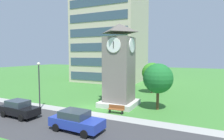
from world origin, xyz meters
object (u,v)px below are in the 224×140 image
Objects in this scene: street_lamp at (39,80)px; tree_by_building at (158,78)px; clock_tower at (119,70)px; parked_car_blue at (76,120)px; tree_near_tower at (113,72)px; tree_streetside at (152,73)px; parked_car_black at (19,108)px; park_bench at (116,109)px.

tree_by_building is (12.41, 5.79, 0.20)m from street_lamp.
clock_tower is 2.17× the size of parked_car_blue.
tree_near_tower is 0.94× the size of tree_streetside.
street_lamp is (-7.69, -5.48, -1.07)m from clock_tower.
tree_streetside is 9.77m from tree_by_building.
parked_car_black is (0.11, -2.86, -2.58)m from street_lamp.
tree_streetside is 18.70m from parked_car_blue.
clock_tower reaches higher than parked_car_blue.
parked_car_black is (-2.35, -17.77, -2.39)m from tree_near_tower.
tree_near_tower is 7.05m from tree_streetside.
tree_streetside is (9.51, 15.11, -0.05)m from street_lamp.
tree_by_building is at bearing 25.00° from street_lamp.
parked_car_black is 0.94× the size of parked_car_blue.
parked_car_black is at bearing -132.24° from clock_tower.
parked_car_blue is at bearing -23.71° from street_lamp.
park_bench is 0.39× the size of tree_near_tower.
tree_streetside is at bearing 79.31° from clock_tower.
tree_by_building is at bearing -72.69° from tree_streetside.
clock_tower is 1.88× the size of tree_by_building.
tree_by_building reaches higher than park_bench.
tree_near_tower is (-5.22, 9.42, -1.26)m from clock_tower.
clock_tower reaches higher than tree_near_tower.
park_bench is 9.46m from street_lamp.
park_bench is at bearing 15.79° from street_lamp.
tree_near_tower is 13.50m from tree_by_building.
tree_near_tower is (-6.18, 12.46, 2.78)m from park_bench.
tree_by_building is (2.91, -9.32, 0.25)m from tree_streetside.
park_bench is at bearing -138.41° from tree_by_building.
clock_tower is 10.85m from tree_near_tower.
tree_by_building is at bearing 41.59° from park_bench.
parked_car_blue is at bearing -118.18° from tree_by_building.
park_bench is at bearing -72.54° from clock_tower.
tree_near_tower is 1.02× the size of parked_car_blue.
parked_car_blue is at bearing -90.98° from clock_tower.
street_lamp reaches higher than tree_streetside.
tree_near_tower is at bearing -178.35° from tree_streetside.
tree_streetside is at bearing 57.82° from street_lamp.
parked_car_blue is (7.43, -0.45, 0.00)m from parked_car_black.
park_bench is 0.42× the size of parked_car_black.
parked_car_black and parked_car_blue have the same top height.
street_lamp is 15.11m from tree_near_tower.
clock_tower reaches higher than tree_streetside.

